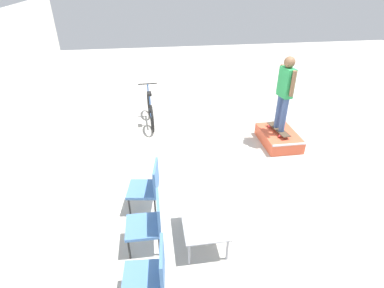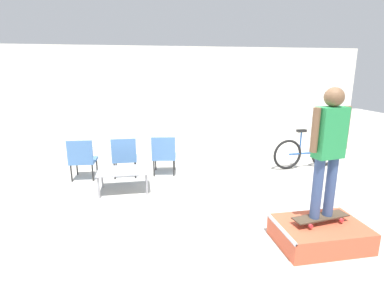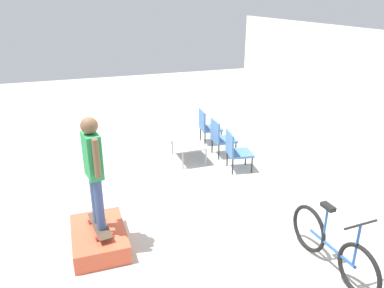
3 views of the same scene
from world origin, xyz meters
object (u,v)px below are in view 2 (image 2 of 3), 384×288
at_px(coffee_table, 123,172).
at_px(patio_chair_left, 82,158).
at_px(skateboard_on_ramp, 321,217).
at_px(patio_chair_center, 124,156).
at_px(skate_ramp_box, 319,234).
at_px(bicycle, 306,152).
at_px(person_skater, 329,143).
at_px(patio_chair_right, 164,154).

height_order(coffee_table, patio_chair_left, patio_chair_left).
xyz_separation_m(skateboard_on_ramp, patio_chair_center, (-2.71, 3.14, 0.11)).
height_order(patio_chair_left, patio_chair_center, same).
height_order(skate_ramp_box, bicycle, bicycle).
xyz_separation_m(skate_ramp_box, bicycle, (1.59, 3.05, 0.24)).
bearing_deg(person_skater, coffee_table, 130.12).
height_order(person_skater, patio_chair_center, person_skater).
relative_size(skate_ramp_box, skateboard_on_ramp, 1.44).
bearing_deg(skate_ramp_box, patio_chair_left, 138.49).
distance_m(patio_chair_right, bicycle, 3.43).
height_order(person_skater, bicycle, person_skater).
bearing_deg(skate_ramp_box, coffee_table, 138.86).
relative_size(skate_ramp_box, person_skater, 0.69).
bearing_deg(patio_chair_right, bicycle, -173.63).
distance_m(skate_ramp_box, patio_chair_left, 4.79).
relative_size(coffee_table, patio_chair_right, 1.09).
bearing_deg(person_skater, patio_chair_center, 121.57).
bearing_deg(patio_chair_left, skate_ramp_box, 142.74).
xyz_separation_m(patio_chair_left, bicycle, (5.17, -0.12, -0.10)).
distance_m(patio_chair_center, patio_chair_right, 0.86).
bearing_deg(skate_ramp_box, bicycle, 62.46).
distance_m(person_skater, patio_chair_center, 4.25).
bearing_deg(skate_ramp_box, skateboard_on_ramp, 64.64).
bearing_deg(coffee_table, bicycle, 9.24).
height_order(patio_chair_left, bicycle, bicycle).
bearing_deg(bicycle, person_skater, -120.70).
distance_m(skateboard_on_ramp, bicycle, 3.41).
relative_size(skateboard_on_ramp, patio_chair_right, 0.92).
height_order(patio_chair_center, bicycle, bicycle).
relative_size(person_skater, patio_chair_left, 1.92).
xyz_separation_m(person_skater, patio_chair_center, (-2.71, 3.14, -0.92)).
relative_size(patio_chair_left, bicycle, 0.52).
xyz_separation_m(person_skater, patio_chair_right, (-1.85, 3.14, -0.92)).
height_order(skate_ramp_box, person_skater, person_skater).
bearing_deg(patio_chair_right, skate_ramp_box, 128.34).
bearing_deg(person_skater, patio_chair_right, 111.20).
height_order(skate_ramp_box, patio_chair_center, patio_chair_center).
distance_m(patio_chair_left, bicycle, 5.17).
distance_m(patio_chair_left, patio_chair_right, 1.75).
distance_m(skate_ramp_box, patio_chair_right, 3.67).
bearing_deg(patio_chair_center, coffee_table, 90.69).
xyz_separation_m(skate_ramp_box, person_skater, (0.01, 0.03, 1.26)).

